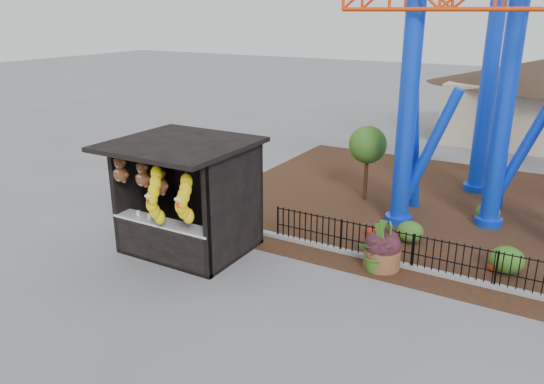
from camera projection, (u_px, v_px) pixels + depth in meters
The scene contains 9 objects.
ground at pixel (260, 292), 12.63m from camera, with size 120.00×120.00×0.00m, color slate.
mulch_bed at pixel (492, 216), 17.27m from camera, with size 18.00×12.00×0.02m, color #331E11.
curb at pixel (460, 278), 13.17m from camera, with size 18.00×0.18×0.12m, color gray.
prize_booth at pixel (183, 200), 14.30m from camera, with size 3.50×3.40×3.12m.
picket_fence at pixel (501, 271), 12.60m from camera, with size 12.20×0.06×1.00m, color black, non-canonical shape.
terracotta_planter at pixel (382, 258), 13.76m from camera, with size 0.95×0.95×0.55m, color brown.
planter_foliage at pixel (383, 237), 13.57m from camera, with size 0.70×0.70×0.64m, color #36151E.
potted_plant at pixel (377, 253), 13.52m from camera, with size 0.90×0.78×0.99m, color #235D1B.
landscaping at pixel (503, 242), 14.62m from camera, with size 8.51×4.24×0.69m.
Camera 1 is at (5.86, -9.51, 6.37)m, focal length 35.00 mm.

